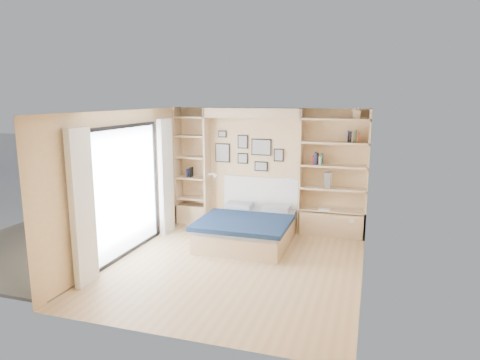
% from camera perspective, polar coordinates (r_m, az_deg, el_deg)
% --- Properties ---
extents(ground, '(4.50, 4.50, 0.00)m').
position_cam_1_polar(ground, '(7.14, -0.63, -11.33)').
color(ground, tan).
rests_on(ground, ground).
extents(room_shell, '(4.50, 4.50, 4.50)m').
position_cam_1_polar(room_shell, '(8.34, 0.04, -0.33)').
color(room_shell, '#E3C085').
rests_on(room_shell, ground).
extents(bed, '(1.66, 2.03, 1.07)m').
position_cam_1_polar(bed, '(8.20, 1.14, -6.35)').
color(bed, tan).
rests_on(bed, ground).
extents(photo_gallery, '(1.48, 0.02, 0.82)m').
position_cam_1_polar(photo_gallery, '(8.93, 0.98, 3.86)').
color(photo_gallery, black).
rests_on(photo_gallery, ground).
extents(reading_lamps, '(1.92, 0.12, 0.15)m').
position_cam_1_polar(reading_lamps, '(8.76, 1.51, 0.38)').
color(reading_lamps, silver).
rests_on(reading_lamps, ground).
extents(shelf_decor, '(3.57, 0.23, 2.03)m').
position_cam_1_polar(shelf_decor, '(8.45, 11.63, 4.00)').
color(shelf_decor, '#A51E1E').
rests_on(shelf_decor, ground).
extents(deck, '(3.20, 4.00, 0.05)m').
position_cam_1_polar(deck, '(8.87, -23.58, -7.77)').
color(deck, brown).
rests_on(deck, ground).
extents(deck_chair, '(0.50, 0.77, 0.74)m').
position_cam_1_polar(deck_chair, '(9.32, -17.14, -4.20)').
color(deck_chair, tan).
rests_on(deck_chair, ground).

